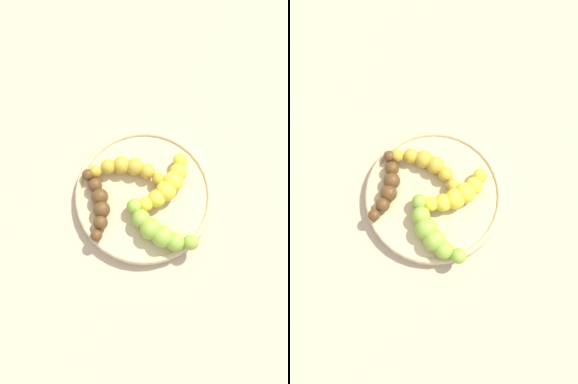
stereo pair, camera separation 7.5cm
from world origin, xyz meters
TOP-DOWN VIEW (x-y plane):
  - ground_plane at (0.00, 0.00)m, footprint 2.40×2.40m
  - fruit_bowl at (0.00, 0.00)m, footprint 0.23×0.23m
  - banana_overripe at (0.02, 0.07)m, footprint 0.11×0.06m
  - banana_green at (-0.07, 0.01)m, footprint 0.12×0.08m
  - banana_yellow at (-0.01, -0.04)m, footprint 0.06×0.11m
  - banana_spotted at (0.05, 0.00)m, footprint 0.09×0.10m

SIDE VIEW (x-z plane):
  - ground_plane at x=0.00m, z-range 0.00..0.00m
  - fruit_bowl at x=0.00m, z-range 0.00..0.02m
  - banana_overripe at x=0.02m, z-range 0.02..0.05m
  - banana_spotted at x=0.05m, z-range 0.02..0.05m
  - banana_yellow at x=-0.01m, z-range 0.02..0.05m
  - banana_green at x=-0.07m, z-range 0.02..0.06m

